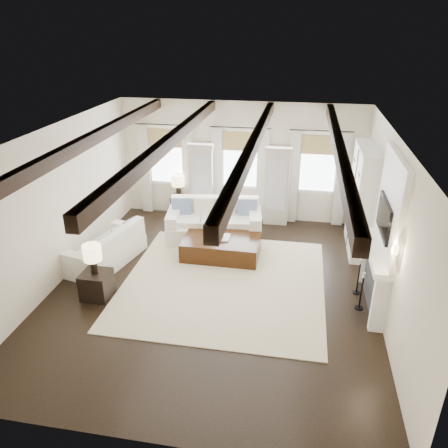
% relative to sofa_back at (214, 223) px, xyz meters
% --- Properties ---
extents(ground, '(7.50, 7.50, 0.00)m').
position_rel_sofa_back_xyz_m(ground, '(0.44, -2.30, -0.40)').
color(ground, black).
rests_on(ground, ground).
extents(room_shell, '(6.54, 7.54, 3.22)m').
position_rel_sofa_back_xyz_m(room_shell, '(1.19, -1.41, 1.49)').
color(room_shell, '#F1E4C9').
rests_on(room_shell, ground).
extents(area_rug, '(4.16, 4.20, 0.02)m').
position_rel_sofa_back_xyz_m(area_rug, '(0.61, -2.05, -0.39)').
color(area_rug, beige).
rests_on(area_rug, ground).
extents(sofa_back, '(2.45, 1.37, 1.00)m').
position_rel_sofa_back_xyz_m(sofa_back, '(0.00, 0.00, 0.00)').
color(sofa_back, white).
rests_on(sofa_back, ground).
extents(sofa_left, '(1.30, 2.10, 0.84)m').
position_rel_sofa_back_xyz_m(sofa_left, '(-2.10, -1.69, -0.06)').
color(sofa_left, white).
rests_on(sofa_left, ground).
extents(ottoman, '(1.77, 1.11, 0.46)m').
position_rel_sofa_back_xyz_m(ottoman, '(0.35, -0.92, -0.17)').
color(ottoman, black).
rests_on(ottoman, ground).
extents(tray, '(0.50, 0.38, 0.04)m').
position_rel_sofa_back_xyz_m(tray, '(0.29, -0.91, 0.08)').
color(tray, white).
rests_on(tray, ottoman).
extents(book_lower, '(0.26, 0.20, 0.04)m').
position_rel_sofa_back_xyz_m(book_lower, '(0.24, -0.95, 0.12)').
color(book_lower, '#262628').
rests_on(book_lower, tray).
extents(book_upper, '(0.22, 0.17, 0.03)m').
position_rel_sofa_back_xyz_m(book_upper, '(0.30, -0.94, 0.16)').
color(book_upper, beige).
rests_on(book_upper, book_lower).
extents(side_table_front, '(0.54, 0.54, 0.54)m').
position_rel_sofa_back_xyz_m(side_table_front, '(-1.79, -3.00, -0.13)').
color(side_table_front, black).
rests_on(side_table_front, ground).
extents(lamp_front, '(0.36, 0.36, 0.61)m').
position_rel_sofa_back_xyz_m(lamp_front, '(-1.79, -3.00, 0.56)').
color(lamp_front, black).
rests_on(lamp_front, side_table_front).
extents(side_table_back, '(0.40, 0.40, 0.60)m').
position_rel_sofa_back_xyz_m(side_table_back, '(-1.25, 1.21, -0.10)').
color(side_table_back, black).
rests_on(side_table_back, ground).
extents(lamp_back, '(0.36, 0.36, 0.62)m').
position_rel_sofa_back_xyz_m(lamp_back, '(-1.25, 1.21, 0.62)').
color(lamp_back, black).
rests_on(lamp_back, side_table_back).
extents(candlestick_near, '(0.16, 0.16, 0.80)m').
position_rel_sofa_back_xyz_m(candlestick_near, '(3.34, -2.50, -0.07)').
color(candlestick_near, black).
rests_on(candlestick_near, ground).
extents(candlestick_far, '(0.16, 0.16, 0.79)m').
position_rel_sofa_back_xyz_m(candlestick_far, '(3.34, -1.97, -0.07)').
color(candlestick_far, black).
rests_on(candlestick_far, ground).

